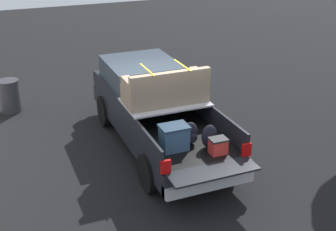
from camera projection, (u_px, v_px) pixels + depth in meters
ground_plane at (159, 146)px, 11.36m from camera, size 40.00×40.00×0.00m
pickup_truck at (153, 106)px, 11.27m from camera, size 6.05×2.06×2.23m
trash_can at (10, 96)px, 13.15m from camera, size 0.60×0.60×0.98m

